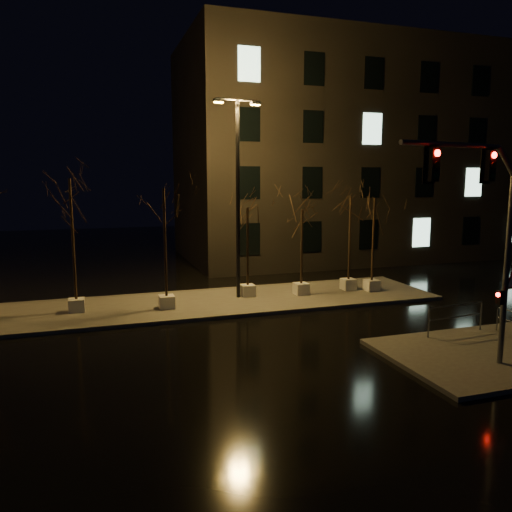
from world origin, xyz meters
name	(u,v)px	position (x,y,z in m)	size (l,w,h in m)	color
ground	(243,346)	(0.00, 0.00, 0.00)	(90.00, 90.00, 0.00)	black
median	(206,303)	(0.00, 6.00, 0.07)	(22.00, 5.00, 0.15)	#4D4A44
sidewalk_corner	(493,354)	(7.50, -3.50, 0.07)	(7.00, 5.00, 0.15)	#4D4A44
building	(352,155)	(14.00, 18.00, 7.50)	(25.00, 12.00, 15.00)	black
tree_1	(71,209)	(-5.58, 6.04, 4.52)	(1.80, 1.80, 5.76)	silver
tree_2	(164,215)	(-1.86, 5.44, 4.20)	(1.80, 1.80, 5.33)	silver
tree_3	(248,228)	(2.18, 6.48, 3.46)	(1.80, 1.80, 4.35)	silver
tree_4	(302,229)	(4.77, 6.02, 3.38)	(1.80, 1.80, 4.25)	silver
tree_5	(350,217)	(7.48, 6.25, 3.84)	(1.80, 1.80, 4.86)	silver
tree_6	(374,219)	(8.46, 5.64, 3.78)	(1.80, 1.80, 4.78)	silver
traffic_signal_mast	(487,225)	(5.87, -4.57, 4.45)	(5.27, 1.10, 6.54)	#56585D
streetlight_main	(238,186)	(1.68, 6.39, 5.43)	(2.29, 0.55, 9.15)	black
guard_rail_a	(456,315)	(7.62, -1.50, 0.86)	(2.51, 0.24, 1.09)	#56585D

